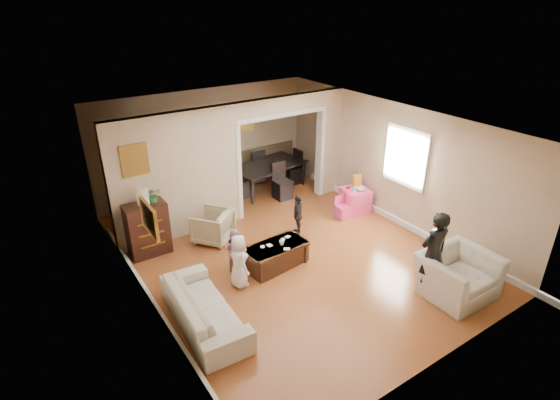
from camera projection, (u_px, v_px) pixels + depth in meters
floor at (286, 252)px, 8.62m from camera, size 7.00×7.00×0.00m
partition_left at (178, 177)px, 8.72m from camera, size 2.75×0.18×2.60m
partition_right at (328, 143)px, 10.65m from camera, size 0.55×0.18×2.60m
partition_header at (281, 104)px, 9.47m from camera, size 2.22×0.18×0.35m
window_pane at (406, 157)px, 9.02m from camera, size 0.03×0.95×1.10m
framed_art_partition at (135, 160)px, 7.99m from camera, size 0.45×0.03×0.55m
framed_art_sofa_wall at (149, 219)px, 6.03m from camera, size 0.03×0.55×0.40m
framed_art_alcove at (245, 120)px, 11.02m from camera, size 0.45×0.03×0.55m
sofa at (204, 307)px, 6.65m from camera, size 0.89×2.03×0.58m
armchair_back at (213, 226)px, 8.87m from camera, size 1.01×1.01×0.66m
armchair_front at (457, 275)px, 7.26m from camera, size 1.19×1.05×0.75m
dresser at (148, 229)px, 8.36m from camera, size 0.77×0.43×1.05m
table_lamp at (143, 196)px, 8.06m from camera, size 0.22×0.22×0.36m
potted_plant at (153, 195)px, 8.17m from camera, size 0.26×0.22×0.29m
coffee_table at (276, 255)px, 8.10m from camera, size 1.22×0.72×0.43m
coffee_cup at (282, 243)px, 8.00m from camera, size 0.10×0.10×0.09m
play_table at (355, 200)px, 10.12m from camera, size 0.66×0.66×0.55m
cereal_box at (357, 181)px, 10.07m from camera, size 0.21×0.10×0.30m
cyan_cup at (354, 189)px, 9.90m from camera, size 0.08×0.08×0.08m
toy_block at (348, 188)px, 10.02m from camera, size 0.09×0.07×0.05m
play_bowl at (361, 189)px, 9.93m from camera, size 0.27×0.27×0.06m
dining_table at (268, 177)px, 11.20m from camera, size 2.06×1.35×0.68m
adult_person at (433, 254)px, 7.13m from camera, size 0.59×0.42×1.53m
child_kneel_a at (239, 261)px, 7.44m from camera, size 0.33×0.49×0.97m
child_kneel_b at (234, 250)px, 7.89m from camera, size 0.47×0.51×0.84m
child_toddler at (298, 214)px, 9.09m from camera, size 0.51×0.53×0.89m
craft_papers at (278, 244)px, 8.05m from camera, size 0.71×0.47×0.00m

